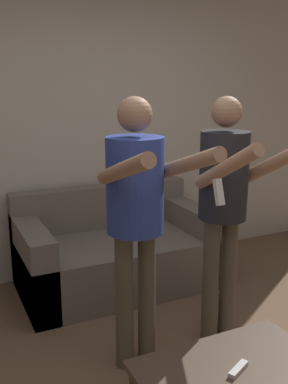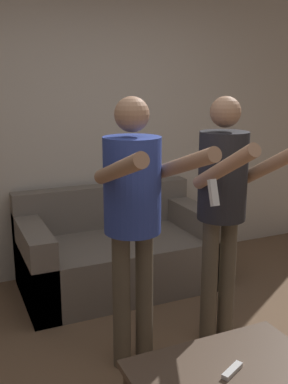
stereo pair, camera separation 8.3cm
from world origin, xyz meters
TOP-DOWN VIEW (x-y plane):
  - wall_back at (0.00, 2.12)m, footprint 6.40×0.06m
  - couch at (0.15, 1.64)m, footprint 1.64×0.90m
  - person_standing_left at (-0.16, 0.52)m, footprint 0.46×0.77m
  - person_standing_right at (0.46, 0.52)m, footprint 0.43×0.73m
  - coffee_table at (0.03, -0.21)m, footprint 0.95×0.63m
  - remote_on_table at (0.04, -0.22)m, footprint 0.15×0.10m

SIDE VIEW (x-z plane):
  - couch at x=0.15m, z-range -0.13..0.70m
  - coffee_table at x=0.03m, z-range 0.15..0.51m
  - remote_on_table at x=0.04m, z-range 0.36..0.38m
  - person_standing_right at x=0.46m, z-range 0.20..1.86m
  - person_standing_left at x=-0.16m, z-range 0.22..1.89m
  - wall_back at x=0.00m, z-range 0.00..2.70m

